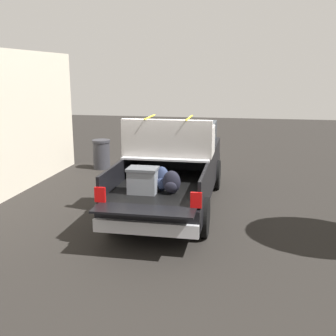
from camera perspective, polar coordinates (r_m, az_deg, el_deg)
ground_plane at (r=10.14m, az=0.63°, el=-5.30°), size 40.00×40.00×0.00m
pickup_truck at (r=10.22m, az=0.99°, el=0.49°), size 6.05×2.06×2.23m
building_facade at (r=11.32m, az=-22.20°, el=5.50°), size 8.06×0.36×3.78m
trash_can at (r=14.10m, az=-9.16°, el=1.91°), size 0.60×0.60×0.98m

